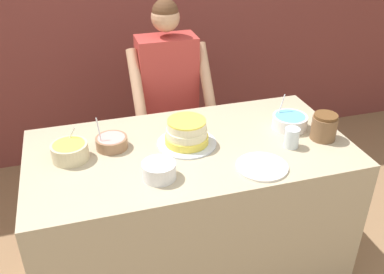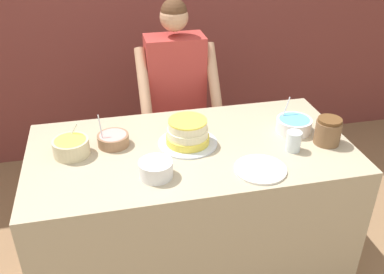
{
  "view_description": "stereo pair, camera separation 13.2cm",
  "coord_description": "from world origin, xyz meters",
  "px_view_note": "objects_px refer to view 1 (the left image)",
  "views": [
    {
      "loc": [
        -0.55,
        -1.46,
        2.14
      ],
      "look_at": [
        -0.0,
        0.41,
        1.01
      ],
      "focal_mm": 40.0,
      "sensor_mm": 36.0,
      "label": 1
    },
    {
      "loc": [
        -0.43,
        -1.5,
        2.14
      ],
      "look_at": [
        -0.0,
        0.41,
        1.01
      ],
      "focal_mm": 40.0,
      "sensor_mm": 36.0,
      "label": 2
    }
  ],
  "objects_px": {
    "cake": "(187,134)",
    "frosting_bowl_white": "(159,170)",
    "frosting_bowl_blue": "(290,121)",
    "ceramic_plate": "(262,167)",
    "stoneware_jar": "(324,127)",
    "person_baker": "(168,91)",
    "frosting_bowl_yellow": "(70,151)",
    "frosting_bowl_pink": "(112,142)",
    "drinking_glass": "(292,138)"
  },
  "relations": [
    {
      "from": "frosting_bowl_pink",
      "to": "frosting_bowl_white",
      "type": "bearing_deg",
      "value": -61.89
    },
    {
      "from": "frosting_bowl_yellow",
      "to": "frosting_bowl_white",
      "type": "distance_m",
      "value": 0.5
    },
    {
      "from": "cake",
      "to": "ceramic_plate",
      "type": "height_order",
      "value": "cake"
    },
    {
      "from": "frosting_bowl_blue",
      "to": "stoneware_jar",
      "type": "distance_m",
      "value": 0.21
    },
    {
      "from": "person_baker",
      "to": "frosting_bowl_blue",
      "type": "relative_size",
      "value": 7.61
    },
    {
      "from": "person_baker",
      "to": "ceramic_plate",
      "type": "xyz_separation_m",
      "value": [
        0.23,
        -1.06,
        0.01
      ]
    },
    {
      "from": "person_baker",
      "to": "frosting_bowl_white",
      "type": "distance_m",
      "value": 1.04
    },
    {
      "from": "cake",
      "to": "person_baker",
      "type": "bearing_deg",
      "value": 84.54
    },
    {
      "from": "frosting_bowl_white",
      "to": "ceramic_plate",
      "type": "xyz_separation_m",
      "value": [
        0.52,
        -0.06,
        -0.04
      ]
    },
    {
      "from": "cake",
      "to": "frosting_bowl_yellow",
      "type": "height_order",
      "value": "same"
    },
    {
      "from": "frosting_bowl_blue",
      "to": "ceramic_plate",
      "type": "bearing_deg",
      "value": -134.08
    },
    {
      "from": "person_baker",
      "to": "ceramic_plate",
      "type": "bearing_deg",
      "value": -77.65
    },
    {
      "from": "drinking_glass",
      "to": "cake",
      "type": "bearing_deg",
      "value": 160.9
    },
    {
      "from": "frosting_bowl_pink",
      "to": "frosting_bowl_blue",
      "type": "xyz_separation_m",
      "value": [
        1.03,
        -0.07,
        0.01
      ]
    },
    {
      "from": "stoneware_jar",
      "to": "cake",
      "type": "bearing_deg",
      "value": 168.2
    },
    {
      "from": "cake",
      "to": "ceramic_plate",
      "type": "xyz_separation_m",
      "value": [
        0.3,
        -0.33,
        -0.06
      ]
    },
    {
      "from": "cake",
      "to": "frosting_bowl_blue",
      "type": "distance_m",
      "value": 0.63
    },
    {
      "from": "frosting_bowl_pink",
      "to": "drinking_glass",
      "type": "height_order",
      "value": "frosting_bowl_pink"
    },
    {
      "from": "frosting_bowl_blue",
      "to": "stoneware_jar",
      "type": "xyz_separation_m",
      "value": [
        0.12,
        -0.16,
        0.03
      ]
    },
    {
      "from": "frosting_bowl_white",
      "to": "frosting_bowl_blue",
      "type": "xyz_separation_m",
      "value": [
        0.85,
        0.28,
        -0.0
      ]
    },
    {
      "from": "frosting_bowl_blue",
      "to": "ceramic_plate",
      "type": "height_order",
      "value": "frosting_bowl_blue"
    },
    {
      "from": "frosting_bowl_yellow",
      "to": "frosting_bowl_blue",
      "type": "height_order",
      "value": "frosting_bowl_blue"
    },
    {
      "from": "cake",
      "to": "stoneware_jar",
      "type": "xyz_separation_m",
      "value": [
        0.75,
        -0.16,
        0.01
      ]
    },
    {
      "from": "frosting_bowl_yellow",
      "to": "person_baker",
      "type": "bearing_deg",
      "value": 45.43
    },
    {
      "from": "frosting_bowl_yellow",
      "to": "frosting_bowl_pink",
      "type": "bearing_deg",
      "value": 13.18
    },
    {
      "from": "frosting_bowl_pink",
      "to": "frosting_bowl_yellow",
      "type": "height_order",
      "value": "frosting_bowl_pink"
    },
    {
      "from": "person_baker",
      "to": "frosting_bowl_blue",
      "type": "xyz_separation_m",
      "value": [
        0.56,
        -0.72,
        0.04
      ]
    },
    {
      "from": "person_baker",
      "to": "frosting_bowl_yellow",
      "type": "bearing_deg",
      "value": -134.57
    },
    {
      "from": "person_baker",
      "to": "drinking_glass",
      "type": "xyz_separation_m",
      "value": [
        0.47,
        -0.92,
        0.06
      ]
    },
    {
      "from": "frosting_bowl_yellow",
      "to": "drinking_glass",
      "type": "bearing_deg",
      "value": -10.38
    },
    {
      "from": "frosting_bowl_pink",
      "to": "frosting_bowl_yellow",
      "type": "bearing_deg",
      "value": -166.82
    },
    {
      "from": "cake",
      "to": "frosting_bowl_yellow",
      "type": "distance_m",
      "value": 0.62
    },
    {
      "from": "frosting_bowl_pink",
      "to": "frosting_bowl_white",
      "type": "height_order",
      "value": "frosting_bowl_pink"
    },
    {
      "from": "frosting_bowl_yellow",
      "to": "drinking_glass",
      "type": "xyz_separation_m",
      "value": [
        1.16,
        -0.21,
        0.01
      ]
    },
    {
      "from": "drinking_glass",
      "to": "stoneware_jar",
      "type": "height_order",
      "value": "stoneware_jar"
    },
    {
      "from": "person_baker",
      "to": "frosting_bowl_pink",
      "type": "bearing_deg",
      "value": -125.88
    },
    {
      "from": "person_baker",
      "to": "frosting_bowl_pink",
      "type": "distance_m",
      "value": 0.8
    },
    {
      "from": "frosting_bowl_pink",
      "to": "person_baker",
      "type": "bearing_deg",
      "value": 54.12
    },
    {
      "from": "person_baker",
      "to": "drinking_glass",
      "type": "distance_m",
      "value": 1.03
    },
    {
      "from": "cake",
      "to": "frosting_bowl_white",
      "type": "height_order",
      "value": "cake"
    },
    {
      "from": "person_baker",
      "to": "cake",
      "type": "bearing_deg",
      "value": -95.46
    },
    {
      "from": "frosting_bowl_pink",
      "to": "drinking_glass",
      "type": "distance_m",
      "value": 0.98
    },
    {
      "from": "cake",
      "to": "frosting_bowl_pink",
      "type": "height_order",
      "value": "frosting_bowl_pink"
    },
    {
      "from": "drinking_glass",
      "to": "ceramic_plate",
      "type": "distance_m",
      "value": 0.28
    },
    {
      "from": "ceramic_plate",
      "to": "frosting_bowl_yellow",
      "type": "bearing_deg",
      "value": 158.85
    },
    {
      "from": "ceramic_plate",
      "to": "stoneware_jar",
      "type": "height_order",
      "value": "stoneware_jar"
    },
    {
      "from": "frosting_bowl_pink",
      "to": "stoneware_jar",
      "type": "distance_m",
      "value": 1.18
    },
    {
      "from": "drinking_glass",
      "to": "stoneware_jar",
      "type": "xyz_separation_m",
      "value": [
        0.21,
        0.03,
        0.02
      ]
    },
    {
      "from": "stoneware_jar",
      "to": "frosting_bowl_white",
      "type": "bearing_deg",
      "value": -173.45
    },
    {
      "from": "frosting_bowl_white",
      "to": "drinking_glass",
      "type": "bearing_deg",
      "value": 6.19
    }
  ]
}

